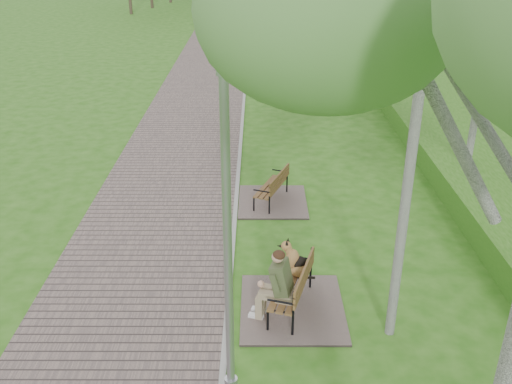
{
  "coord_description": "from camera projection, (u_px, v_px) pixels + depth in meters",
  "views": [
    {
      "loc": [
        0.52,
        -8.53,
        6.18
      ],
      "look_at": [
        0.49,
        2.21,
        1.11
      ],
      "focal_mm": 40.0,
      "sensor_mm": 36.0,
      "label": 1
    }
  ],
  "objects": [
    {
      "name": "bench_far",
      "position": [
        263.0,
        13.0,
        42.09
      ],
      "size": [
        1.83,
        2.04,
        1.13
      ],
      "color": "#60524E",
      "rests_on": "ground"
    },
    {
      "name": "bench_second",
      "position": [
        271.0,
        196.0,
        13.86
      ],
      "size": [
        1.65,
        1.84,
        1.02
      ],
      "color": "#60524E",
      "rests_on": "ground"
    },
    {
      "name": "embankment",
      "position": [
        487.0,
        60.0,
        28.41
      ],
      "size": [
        14.0,
        70.0,
        1.6
      ],
      "primitive_type": "cube",
      "color": "#569131",
      "rests_on": "ground"
    },
    {
      "name": "ground",
      "position": [
        229.0,
        299.0,
        10.35
      ],
      "size": [
        120.0,
        120.0,
        0.0
      ],
      "primitive_type": "plane",
      "color": "#286112",
      "rests_on": "ground"
    },
    {
      "name": "bench_main",
      "position": [
        288.0,
        290.0,
        9.85
      ],
      "size": [
        1.82,
        2.02,
        1.59
      ],
      "color": "#60524E",
      "rests_on": "ground"
    },
    {
      "name": "walkway",
      "position": [
        214.0,
        54.0,
        29.79
      ],
      "size": [
        3.5,
        67.0,
        0.04
      ],
      "primitive_type": "cube",
      "color": "#60524E",
      "rests_on": "ground"
    },
    {
      "name": "kerb",
      "position": [
        248.0,
        54.0,
        29.79
      ],
      "size": [
        0.1,
        67.0,
        0.05
      ],
      "primitive_type": "cube",
      "color": "#999993",
      "rests_on": "ground"
    },
    {
      "name": "lamp_post_near",
      "position": [
        228.0,
        259.0,
        7.3
      ],
      "size": [
        0.19,
        0.19,
        4.9
      ],
      "color": "#93959A",
      "rests_on": "ground"
    },
    {
      "name": "bench_third",
      "position": [
        263.0,
        52.0,
        29.24
      ],
      "size": [
        1.72,
        1.91,
        1.06
      ],
      "color": "#60524E",
      "rests_on": "ground"
    },
    {
      "name": "pedestrian_near",
      "position": [
        227.0,
        8.0,
        39.5
      ],
      "size": [
        0.76,
        0.62,
        1.81
      ],
      "primitive_type": "imported",
      "rotation": [
        0.0,
        0.0,
        2.81
      ],
      "color": "beige",
      "rests_on": "ground"
    },
    {
      "name": "lamp_post_second",
      "position": [
        248.0,
        18.0,
        26.7
      ],
      "size": [
        0.18,
        0.18,
        4.61
      ],
      "color": "#93959A",
      "rests_on": "ground"
    }
  ]
}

